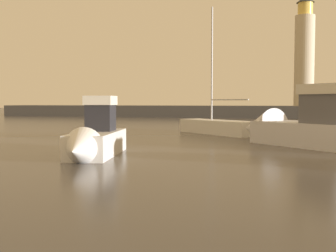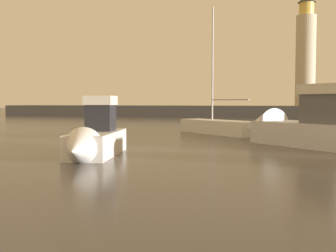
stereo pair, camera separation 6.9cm
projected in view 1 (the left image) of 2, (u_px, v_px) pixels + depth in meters
The scene contains 6 objects.
ground_plane at pixel (229, 132), 31.92m from camera, with size 220.00×220.00×0.00m, color #4C4742.
breakwater at pixel (253, 112), 61.45m from camera, with size 81.14×6.00×1.74m, color #423F3D.
lighthouse at pixel (304, 54), 59.13m from camera, with size 2.77×2.77×15.66m.
motorboat_1 at pixel (297, 127), 22.44m from camera, with size 8.12×7.94×3.80m.
motorboat_2 at pixel (94, 139), 17.39m from camera, with size 2.62×6.04×2.82m.
sailboat_moored at pixel (218, 126), 30.00m from camera, with size 6.36×5.88×9.22m.
Camera 1 is at (3.71, -1.30, 2.32)m, focal length 44.34 mm.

